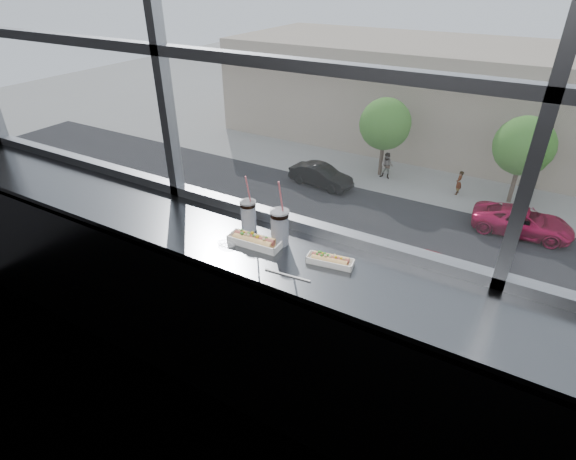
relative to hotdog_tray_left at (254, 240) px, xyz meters
The scene contains 22 objects.
wall_back_lower 0.68m from the hotdog_tray_left, 55.55° to the left, with size 6.00×6.00×0.00m, color black.
counter 0.21m from the hotdog_tray_left, ahead, with size 6.00×0.55×0.06m, color #585B5E.
counter_fascia 0.66m from the hotdog_tray_left, 51.11° to the right, with size 6.00×0.04×1.04m, color #585B5E.
hotdog_tray_left is the anchor object (origin of this frame).
hotdog_tray_right 0.43m from the hotdog_tray_left, ahead, with size 0.25×0.12×0.06m.
soda_cup_left 0.19m from the hotdog_tray_left, 134.46° to the left, with size 0.09×0.09×0.35m.
soda_cup_right 0.16m from the hotdog_tray_left, 37.87° to the left, with size 0.10×0.10×0.38m.
loose_straw 0.33m from the hotdog_tray_left, 27.30° to the right, with size 0.01×0.01×0.24m, color white.
wrapper 0.15m from the hotdog_tray_left, 147.97° to the right, with size 0.10×0.07×0.03m, color silver.
plaza_ground 45.44m from the hotdog_tray_left, 89.74° to the left, with size 120.00×120.00×0.00m, color gray.
street_asphalt 23.62m from the hotdog_tray_left, 89.45° to the left, with size 80.00×10.00×0.06m, color black.
far_sidewalk 30.77m from the hotdog_tray_left, 89.60° to the left, with size 80.00×6.00×0.04m, color gray.
far_building 39.14m from the hotdog_tray_left, 89.71° to the left, with size 50.00×14.00×8.00m, color tan.
car_far_b 26.74m from the hotdog_tray_left, 86.30° to the left, with size 6.00×2.50×2.00m, color #BD093D.
car_near_a 24.42m from the hotdog_tray_left, 131.55° to the left, with size 6.02×2.51×2.01m, color #999999.
car_near_c 19.67m from the hotdog_tray_left, 94.85° to the left, with size 6.75×2.81×2.25m, color #AB0D1A.
car_far_a 28.97m from the hotdog_tray_left, 114.89° to the left, with size 5.96×2.48×1.99m, color black.
car_near_b 21.22m from the hotdog_tray_left, 115.75° to the left, with size 5.76×2.40×1.92m, color black.
pedestrian_a 30.90m from the hotdog_tray_left, 105.57° to the left, with size 1.02×0.77×2.30m, color #66605B.
pedestrian_b 30.04m from the hotdog_tray_left, 95.57° to the left, with size 0.88×0.66×1.98m, color #66605B.
tree_left 30.65m from the hotdog_tray_left, 106.50° to the left, with size 3.62×3.62×5.65m.
tree_center 29.48m from the hotdog_tray_left, 88.99° to the left, with size 3.64×3.64×5.69m.
Camera 1 is at (0.99, -0.47, 2.41)m, focal length 28.00 mm.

